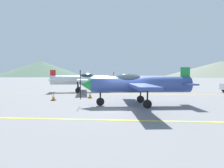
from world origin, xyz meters
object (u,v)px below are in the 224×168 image
at_px(traffic_cone_front, 53,97).
at_px(traffic_cone_side, 90,95).
at_px(airplane_mid, 82,80).
at_px(airplane_near, 137,84).

distance_m(traffic_cone_front, traffic_cone_side, 3.19).
height_order(airplane_mid, traffic_cone_side, airplane_mid).
xyz_separation_m(airplane_mid, traffic_cone_side, (2.04, -5.52, -1.19)).
relative_size(traffic_cone_front, traffic_cone_side, 1.00).
bearing_deg(traffic_cone_front, airplane_near, -16.39).
distance_m(airplane_near, traffic_cone_front, 7.06).
bearing_deg(airplane_mid, airplane_near, -56.80).
relative_size(airplane_mid, traffic_cone_side, 14.86).
distance_m(airplane_near, traffic_cone_side, 5.54).
height_order(airplane_near, traffic_cone_side, airplane_near).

